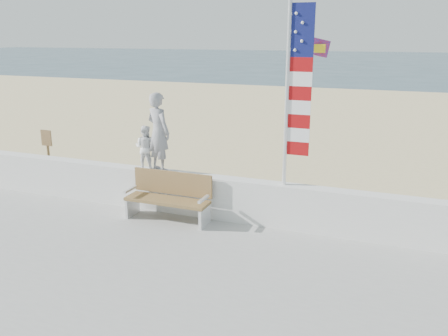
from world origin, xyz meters
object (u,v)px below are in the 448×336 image
Objects in this scene: bench at (169,196)px; flag at (294,88)px; adult at (159,132)px; child at (145,147)px.

bench is 3.40m from flag.
adult reaches higher than bench.
flag is at bearing -157.34° from adult.
child is 3.55m from flag.
flag reaches higher than bench.
flag is at bearing 177.18° from child.
flag is (3.25, -0.00, 1.42)m from child.
bench is 0.51× the size of flag.
adult reaches higher than child.
child reaches higher than bench.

